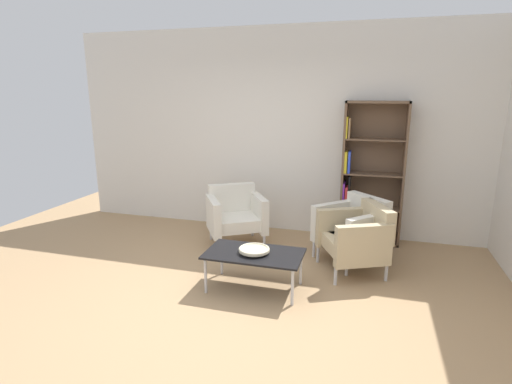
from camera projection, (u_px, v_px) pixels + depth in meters
ground_plane at (226, 308)px, 3.82m from camera, size 8.32×8.32×0.00m
plaster_back_panel at (283, 132)px, 5.76m from camera, size 6.40×0.12×2.90m
bookshelf_tall at (368, 177)px, 5.37m from camera, size 0.80×0.30×1.90m
coffee_table_low at (254, 256)px, 4.12m from camera, size 1.00×0.56×0.40m
decorative_bowl at (254, 250)px, 4.11m from camera, size 0.32×0.32×0.05m
armchair_corner_red at (235, 214)px, 5.38m from camera, size 0.94×0.92×0.78m
armchair_spare_guest at (357, 237)px, 4.53m from camera, size 0.89×0.92×0.78m
armchair_by_bookshelf at (354, 228)px, 4.83m from camera, size 0.95×0.95×0.78m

